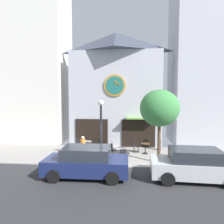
{
  "coord_description": "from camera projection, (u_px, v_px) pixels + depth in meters",
  "views": [
    {
      "loc": [
        1.46,
        -11.22,
        4.06
      ],
      "look_at": [
        0.18,
        2.48,
        3.09
      ],
      "focal_mm": 31.29,
      "sensor_mm": 36.0,
      "label": 1
    }
  ],
  "objects": [
    {
      "name": "neighbor_building_right",
      "position": [
        206.0,
        56.0,
        17.42
      ],
      "size": [
        5.92,
        4.52,
        15.72
      ],
      "color": "#B2B2BC",
      "rests_on": "ground_plane"
    },
    {
      "name": "pedestrian_orange",
      "position": [
        83.0,
        149.0,
        12.39
      ],
      "size": [
        0.37,
        0.37,
        1.67
      ],
      "color": "#2D2D38",
      "rests_on": "ground_plane"
    },
    {
      "name": "cafe_table_center",
      "position": [
        121.0,
        151.0,
        13.02
      ],
      "size": [
        0.76,
        0.76,
        0.73
      ],
      "color": "black",
      "rests_on": "ground_plane"
    },
    {
      "name": "street_lamp",
      "position": [
        101.0,
        131.0,
        12.2
      ],
      "size": [
        0.36,
        0.36,
        3.96
      ],
      "color": "black",
      "rests_on": "ground_plane"
    },
    {
      "name": "cafe_table_center_left",
      "position": [
        87.0,
        144.0,
        14.94
      ],
      "size": [
        0.71,
        0.71,
        0.76
      ],
      "color": "black",
      "rests_on": "ground_plane"
    },
    {
      "name": "cafe_chair_under_awning",
      "position": [
        87.0,
        147.0,
        14.14
      ],
      "size": [
        0.42,
        0.42,
        0.9
      ],
      "color": "black",
      "rests_on": "ground_plane"
    },
    {
      "name": "parked_car_navy",
      "position": [
        87.0,
        162.0,
        10.1
      ],
      "size": [
        4.32,
        2.07,
        1.55
      ],
      "color": "navy",
      "rests_on": "ground_plane"
    },
    {
      "name": "cafe_chair_left_end",
      "position": [
        79.0,
        143.0,
        15.35
      ],
      "size": [
        0.53,
        0.53,
        0.9
      ],
      "color": "black",
      "rests_on": "ground_plane"
    },
    {
      "name": "neighbor_building_left",
      "position": [
        32.0,
        57.0,
        18.73
      ],
      "size": [
        6.7,
        4.14,
        15.96
      ],
      "color": "silver",
      "rests_on": "ground_plane"
    },
    {
      "name": "cafe_chair_by_entrance",
      "position": [
        98.0,
        144.0,
        15.05
      ],
      "size": [
        0.51,
        0.51,
        0.9
      ],
      "color": "black",
      "rests_on": "ground_plane"
    },
    {
      "name": "clock_building",
      "position": [
        116.0,
        87.0,
        17.28
      ],
      "size": [
        7.86,
        3.62,
        9.77
      ],
      "color": "#B2B2BC",
      "rests_on": "ground_plane"
    },
    {
      "name": "cafe_chair_facing_wall",
      "position": [
        112.0,
        149.0,
        13.53
      ],
      "size": [
        0.55,
        0.55,
        0.9
      ],
      "color": "black",
      "rests_on": "ground_plane"
    },
    {
      "name": "cafe_chair_corner",
      "position": [
        122.0,
        155.0,
        12.23
      ],
      "size": [
        0.51,
        0.51,
        0.9
      ],
      "color": "black",
      "rests_on": "ground_plane"
    },
    {
      "name": "pedestrian_grey",
      "position": [
        160.0,
        139.0,
        15.27
      ],
      "size": [
        0.34,
        0.34,
        1.67
      ],
      "color": "#2D2D38",
      "rests_on": "ground_plane"
    },
    {
      "name": "ground_plane",
      "position": [
        103.0,
        172.0,
        10.78
      ],
      "size": [
        26.72,
        11.53,
        0.13
      ],
      "color": "gray"
    },
    {
      "name": "street_tree",
      "position": [
        160.0,
        108.0,
        12.07
      ],
      "size": [
        2.42,
        2.18,
        4.6
      ],
      "color": "brown",
      "rests_on": "ground_plane"
    },
    {
      "name": "cafe_chair_near_lamp",
      "position": [
        135.0,
        145.0,
        14.74
      ],
      "size": [
        0.49,
        0.49,
        0.9
      ],
      "color": "black",
      "rests_on": "ground_plane"
    },
    {
      "name": "parked_car_silver",
      "position": [
        195.0,
        165.0,
        9.69
      ],
      "size": [
        4.37,
        2.16,
        1.55
      ],
      "color": "#B7BABF",
      "rests_on": "ground_plane"
    },
    {
      "name": "cafe_table_center_right",
      "position": [
        145.0,
        147.0,
        14.27
      ],
      "size": [
        0.66,
        0.66,
        0.76
      ],
      "color": "black",
      "rests_on": "ground_plane"
    }
  ]
}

